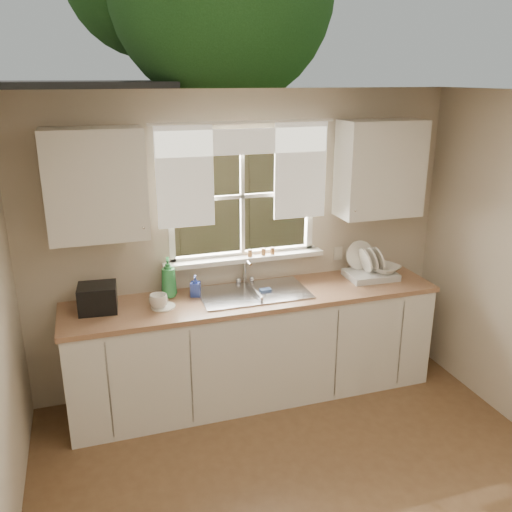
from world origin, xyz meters
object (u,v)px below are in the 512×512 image
object	(u,v)px
dish_rack	(370,270)
black_appliance	(98,298)
soap_bottle_a	(169,277)
cup	(158,301)

from	to	relation	value
dish_rack	black_appliance	distance (m)	2.29
soap_bottle_a	cup	world-z (taller)	soap_bottle_a
dish_rack	soap_bottle_a	xyz separation A→B (m)	(-1.74, 0.12, 0.09)
dish_rack	cup	bearing A→B (deg)	-177.07
soap_bottle_a	black_appliance	size ratio (longest dim) A/B	1.16
dish_rack	soap_bottle_a	bearing A→B (deg)	176.21
dish_rack	cup	size ratio (longest dim) A/B	3.04
soap_bottle_a	cup	bearing A→B (deg)	-107.67
black_appliance	dish_rack	bearing A→B (deg)	5.02
cup	black_appliance	distance (m)	0.45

